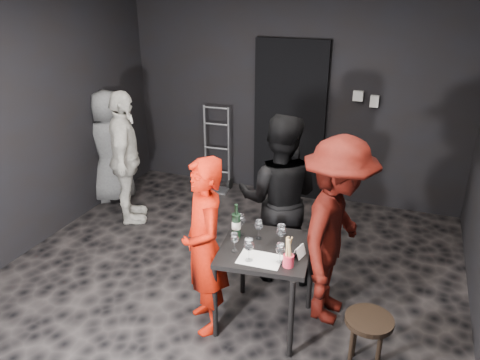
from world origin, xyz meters
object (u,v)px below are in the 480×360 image
at_px(wine_bottle, 236,225).
at_px(tasting_table, 265,257).
at_px(man_maroon, 337,223).
at_px(woman_black, 279,190).
at_px(breadstick_cup, 289,253).
at_px(hand_truck, 216,174).
at_px(stool, 368,328).
at_px(bystander_grey, 110,147).
at_px(server_red, 204,245).
at_px(bystander_cream, 125,154).

bearing_deg(wine_bottle, tasting_table, -12.39).
relative_size(man_maroon, wine_bottle, 5.96).
xyz_separation_m(tasting_table, woman_black, (-0.12, 0.75, 0.27)).
xyz_separation_m(tasting_table, breadstick_cup, (0.25, -0.20, 0.22)).
relative_size(hand_truck, stool, 2.54).
relative_size(stool, wine_bottle, 1.53).
height_order(stool, bystander_grey, bystander_grey).
xyz_separation_m(man_maroon, bystander_grey, (-3.20, 1.34, -0.16)).
xyz_separation_m(tasting_table, wine_bottle, (-0.28, 0.06, 0.22)).
xyz_separation_m(stool, server_red, (-1.34, 0.03, 0.40)).
distance_m(woman_black, bystander_grey, 2.73).
bearing_deg(woman_black, breadstick_cup, 101.03).
bearing_deg(breadstick_cup, hand_truck, 123.76).
bearing_deg(server_red, woman_black, 121.09).
height_order(hand_truck, stool, hand_truck).
distance_m(woman_black, bystander_cream, 2.08).
height_order(bystander_grey, breadstick_cup, bystander_grey).
bearing_deg(wine_bottle, bystander_cream, 148.37).
height_order(tasting_table, bystander_cream, bystander_cream).
bearing_deg(man_maroon, woman_black, 59.58).
height_order(server_red, bystander_grey, server_red).
bearing_deg(woman_black, bystander_cream, -22.43).
bearing_deg(bystander_cream, stool, -145.42).
distance_m(woman_black, breadstick_cup, 1.02).
relative_size(tasting_table, bystander_cream, 0.43).
bearing_deg(hand_truck, stool, -51.95).
distance_m(tasting_table, stool, 0.96).
distance_m(woman_black, man_maroon, 0.77).
bearing_deg(hand_truck, tasting_table, -61.93).
bearing_deg(server_red, stool, 49.33).
bearing_deg(bystander_cream, bystander_grey, 21.19).
height_order(stool, bystander_cream, bystander_cream).
relative_size(server_red, woman_black, 0.84).
xyz_separation_m(woman_black, breadstick_cup, (0.36, -0.95, -0.05)).
bearing_deg(hand_truck, man_maroon, -50.35).
height_order(tasting_table, man_maroon, man_maroon).
relative_size(hand_truck, woman_black, 0.65).
height_order(server_red, woman_black, woman_black).
height_order(bystander_grey, wine_bottle, bystander_grey).
relative_size(server_red, bystander_grey, 1.04).
xyz_separation_m(server_red, breadstick_cup, (0.70, -0.00, 0.09)).
bearing_deg(server_red, bystander_grey, -168.81).
bearing_deg(man_maroon, wine_bottle, 112.33).
xyz_separation_m(tasting_table, stool, (0.89, -0.23, -0.27)).
bearing_deg(breadstick_cup, bystander_grey, 147.82).
bearing_deg(woman_black, man_maroon, 134.91).
bearing_deg(tasting_table, server_red, -156.39).
distance_m(server_red, wine_bottle, 0.33).
distance_m(hand_truck, bystander_grey, 1.51).
xyz_separation_m(server_red, man_maroon, (0.97, 0.51, 0.13)).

